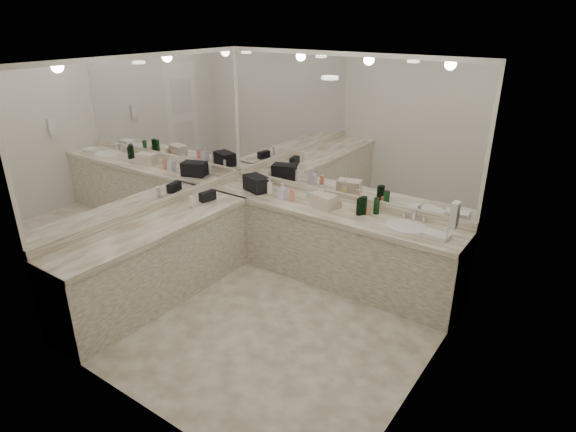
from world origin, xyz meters
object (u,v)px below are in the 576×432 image
Objects in this scene: soap_bottle_c at (325,198)px; black_toiletry_bag at (256,184)px; soap_bottle_b at (282,191)px; hand_towel at (436,235)px; sink at (406,227)px; wall_phone at (455,215)px; cream_cosmetic_case at (324,201)px; soap_bottle_a at (270,186)px.

black_toiletry_bag is at bearing -175.94° from soap_bottle_c.
hand_towel is at bearing -0.36° from soap_bottle_b.
wall_phone is (0.61, -0.50, 0.46)m from sink.
sink is 0.35m from hand_towel.
soap_bottle_b reaches higher than soap_bottle_c.
wall_phone reaches higher than hand_towel.
wall_phone is 0.94× the size of hand_towel.
soap_bottle_b reaches higher than sink.
sink is 1.72× the size of hand_towel.
sink is at bearing 2.04° from soap_bottle_b.
wall_phone reaches higher than black_toiletry_bag.
sink is 1.34× the size of black_toiletry_bag.
hand_towel is (-0.26, 0.43, -0.43)m from wall_phone.
wall_phone is 0.73× the size of black_toiletry_bag.
cream_cosmetic_case is at bearing 3.31° from soap_bottle_b.
wall_phone reaches higher than soap_bottle_a.
hand_towel reaches higher than sink.
soap_bottle_c is (0.54, 0.10, -0.02)m from soap_bottle_b.
black_toiletry_bag is 1.13× the size of cream_cosmetic_case.
soap_bottle_a is at bearing 178.81° from hand_towel.
soap_bottle_c is at bearing 161.52° from wall_phone.
wall_phone is at bearing -58.69° from hand_towel.
hand_towel is (0.34, -0.07, 0.03)m from sink.
soap_bottle_c is (0.97, 0.07, -0.01)m from black_toiletry_bag.
sink is at bearing 14.07° from cream_cosmetic_case.
cream_cosmetic_case is (0.99, 0.00, -0.01)m from black_toiletry_bag.
black_toiletry_bag reaches higher than sink.
soap_bottle_c is at bearing 10.53° from soap_bottle_b.
soap_bottle_b is (0.21, -0.03, -0.00)m from soap_bottle_a.
soap_bottle_c is at bearing 177.50° from sink.
black_toiletry_bag is at bearing -179.31° from sink.
soap_bottle_a reaches higher than black_toiletry_bag.
soap_bottle_a is at bearing 168.70° from wall_phone.
wall_phone is 1.72m from cream_cosmetic_case.
cream_cosmetic_case is 0.07m from soap_bottle_c.
soap_bottle_c is at bearing 122.15° from cream_cosmetic_case.
soap_bottle_b is at bearing -169.47° from soap_bottle_c.
hand_towel is at bearing 121.31° from wall_phone.
black_toiletry_bag is 0.97m from soap_bottle_c.
soap_bottle_a is 1.02× the size of soap_bottle_b.
wall_phone is at bearing -3.78° from cream_cosmetic_case.
soap_bottle_a is (-1.78, -0.02, 0.11)m from sink.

